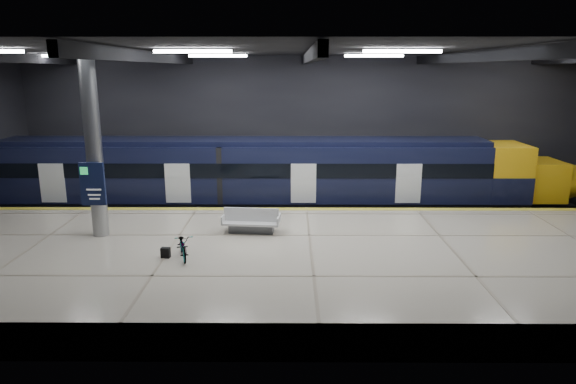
{
  "coord_description": "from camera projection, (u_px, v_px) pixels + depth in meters",
  "views": [
    {
      "loc": [
        -0.71,
        -19.74,
        7.31
      ],
      "look_at": [
        -0.83,
        1.5,
        2.2
      ],
      "focal_mm": 32.0,
      "sensor_mm": 36.0,
      "label": 1
    }
  ],
  "objects": [
    {
      "name": "bicycle",
      "position": [
        183.0,
        245.0,
        17.23
      ],
      "size": [
        1.05,
        1.77,
        0.88
      ],
      "primitive_type": "imported",
      "rotation": [
        0.0,
        0.0,
        0.3
      ],
      "color": "#99999E",
      "rests_on": "platform"
    },
    {
      "name": "rails",
      "position": [
        305.0,
        214.0,
        26.23
      ],
      "size": [
        30.0,
        1.52,
        0.16
      ],
      "color": "gray",
      "rests_on": "ground"
    },
    {
      "name": "info_column",
      "position": [
        94.0,
        148.0,
        18.91
      ],
      "size": [
        0.9,
        0.78,
        6.9
      ],
      "color": "#9EA0A5",
      "rests_on": "platform"
    },
    {
      "name": "pannier_bag",
      "position": [
        166.0,
        253.0,
        17.3
      ],
      "size": [
        0.32,
        0.22,
        0.35
      ],
      "primitive_type": "cube",
      "rotation": [
        0.0,
        0.0,
        -0.14
      ],
      "color": "black",
      "rests_on": "platform"
    },
    {
      "name": "ground",
      "position": [
        308.0,
        253.0,
        20.9
      ],
      "size": [
        30.0,
        30.0,
        0.0
      ],
      "primitive_type": "plane",
      "color": "black",
      "rests_on": "ground"
    },
    {
      "name": "train",
      "position": [
        279.0,
        176.0,
        25.77
      ],
      "size": [
        29.4,
        2.84,
        3.79
      ],
      "color": "black",
      "rests_on": "ground"
    },
    {
      "name": "bench",
      "position": [
        251.0,
        224.0,
        19.94
      ],
      "size": [
        2.3,
        1.13,
        0.98
      ],
      "rotation": [
        0.0,
        0.0,
        -0.1
      ],
      "color": "#595B60",
      "rests_on": "platform"
    },
    {
      "name": "room_shell",
      "position": [
        310.0,
        112.0,
        19.57
      ],
      "size": [
        30.1,
        16.1,
        8.05
      ],
      "color": "black",
      "rests_on": "ground"
    },
    {
      "name": "safety_strip",
      "position": [
        306.0,
        209.0,
        23.32
      ],
      "size": [
        30.0,
        0.4,
        0.01
      ],
      "primitive_type": "cube",
      "color": "yellow",
      "rests_on": "platform"
    },
    {
      "name": "platform",
      "position": [
        311.0,
        263.0,
        18.34
      ],
      "size": [
        30.0,
        11.0,
        1.1
      ],
      "primitive_type": "cube",
      "color": "beige",
      "rests_on": "ground"
    }
  ]
}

